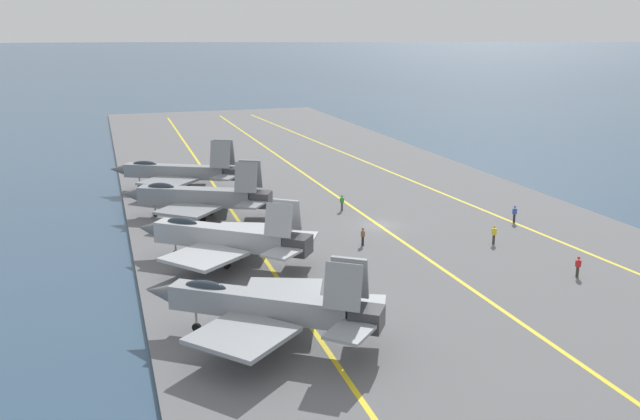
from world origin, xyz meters
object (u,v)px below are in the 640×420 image
object	(u,v)px
crew_red_vest	(578,266)
parked_jet_third	(198,197)
crew_green_vest	(342,202)
parked_jet_second	(224,237)
crew_brown_vest	(363,236)
crew_yellow_vest	(494,234)
parked_jet_nearest	(264,305)
parked_jet_fourth	(179,172)
crew_blue_vest	(515,213)

from	to	relation	value
crew_red_vest	parked_jet_third	bearing A→B (deg)	44.53
parked_jet_third	crew_green_vest	world-z (taller)	parked_jet_third
parked_jet_second	crew_green_vest	xyz separation A→B (m)	(13.03, -15.35, -1.33)
crew_green_vest	crew_red_vest	bearing A→B (deg)	-156.22
parked_jet_third	crew_brown_vest	xyz separation A→B (m)	(-13.98, -13.08, -1.41)
crew_red_vest	crew_yellow_vest	bearing A→B (deg)	10.04
crew_yellow_vest	crew_green_vest	bearing A→B (deg)	31.15
crew_red_vest	crew_brown_vest	bearing A→B (deg)	46.00
parked_jet_nearest	crew_brown_vest	distance (m)	21.26
parked_jet_second	parked_jet_fourth	bearing A→B (deg)	1.13
crew_yellow_vest	parked_jet_fourth	bearing A→B (deg)	39.79
crew_blue_vest	crew_brown_vest	xyz separation A→B (m)	(-2.18, 17.60, -0.07)
parked_jet_fourth	crew_brown_vest	world-z (taller)	parked_jet_fourth
crew_green_vest	crew_red_vest	world-z (taller)	crew_green_vest
crew_green_vest	crew_brown_vest	world-z (taller)	crew_green_vest
crew_blue_vest	crew_green_vest	size ratio (longest dim) A/B	1.03
parked_jet_nearest	crew_blue_vest	size ratio (longest dim) A/B	8.37
crew_red_vest	parked_jet_fourth	bearing A→B (deg)	34.01
parked_jet_nearest	parked_jet_fourth	xyz separation A→B (m)	(43.61, 0.33, -0.01)
crew_green_vest	crew_brown_vest	distance (m)	12.42
crew_brown_vest	parked_jet_third	bearing A→B (deg)	43.09
parked_jet_nearest	crew_yellow_vest	size ratio (longest dim) A/B	8.46
crew_blue_vest	crew_green_vest	bearing A→B (deg)	56.69
crew_yellow_vest	crew_brown_vest	size ratio (longest dim) A/B	1.06
crew_green_vest	crew_red_vest	distance (m)	27.53
crew_yellow_vest	crew_brown_vest	bearing A→B (deg)	74.12
parked_jet_second	crew_red_vest	size ratio (longest dim) A/B	8.77
parked_jet_third	crew_red_vest	bearing A→B (deg)	-135.47
parked_jet_nearest	crew_brown_vest	xyz separation A→B (m)	(16.57, -13.22, -1.55)
parked_jet_third	crew_blue_vest	size ratio (longest dim) A/B	8.85
parked_jet_fourth	crew_green_vest	xyz separation A→B (m)	(-14.83, -15.90, -1.51)
parked_jet_nearest	parked_jet_second	world-z (taller)	parked_jet_nearest
parked_jet_nearest	parked_jet_second	distance (m)	15.75
crew_red_vest	crew_green_vest	bearing A→B (deg)	23.78
crew_blue_vest	crew_brown_vest	distance (m)	17.73
parked_jet_nearest	parked_jet_second	bearing A→B (deg)	-0.80
parked_jet_nearest	parked_jet_third	bearing A→B (deg)	-0.27
parked_jet_nearest	crew_brown_vest	world-z (taller)	parked_jet_nearest
parked_jet_nearest	crew_blue_vest	distance (m)	36.11
parked_jet_nearest	crew_blue_vest	bearing A→B (deg)	-58.68
parked_jet_fourth	crew_yellow_vest	bearing A→B (deg)	-140.21
parked_jet_nearest	crew_blue_vest	xyz separation A→B (m)	(18.75, -30.82, -1.48)
parked_jet_third	crew_green_vest	xyz separation A→B (m)	(-1.78, -15.42, -1.38)
parked_jet_second	parked_jet_nearest	bearing A→B (deg)	179.20
parked_jet_fourth	crew_yellow_vest	xyz separation A→B (m)	(-30.38, -25.30, -1.48)
parked_jet_third	parked_jet_fourth	bearing A→B (deg)	2.09
parked_jet_nearest	crew_green_vest	size ratio (longest dim) A/B	8.66
crew_brown_vest	parked_jet_fourth	bearing A→B (deg)	26.63
crew_green_vest	crew_blue_vest	bearing A→B (deg)	-123.31
parked_jet_third	crew_yellow_vest	bearing A→B (deg)	-124.91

